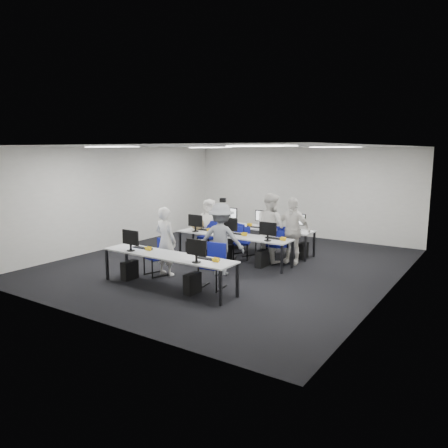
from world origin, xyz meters
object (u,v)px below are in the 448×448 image
Objects in this scene: chair_6 at (245,245)px; photographer at (221,239)px; desk_mid at (233,237)px; student_2 at (209,225)px; chair_7 at (281,251)px; student_3 at (292,231)px; student_0 at (166,241)px; chair_5 at (215,240)px; chair_4 at (277,252)px; chair_0 at (156,264)px; chair_1 at (213,274)px; desk_front at (168,257)px; chair_3 at (242,249)px; student_1 at (271,227)px; chair_2 at (208,243)px.

chair_6 is 0.54× the size of photographer.
student_2 is at bearing 149.27° from desk_mid.
chair_7 is at bearing 18.97° from chair_6.
student_0 is at bearing -128.63° from student_3.
photographer is at bearing -48.42° from chair_5.
chair_4 is 1.10× the size of chair_7.
chair_1 reaches higher than chair_0.
chair_5 is at bearing 114.12° from chair_0.
photographer reaches higher than chair_1.
photographer is at bearing -116.47° from chair_4.
student_3 is 2.10m from photographer.
student_0 reaches higher than desk_front.
photographer is (0.40, -1.60, 0.58)m from chair_3.
chair_1 is 2.77m from student_1.
student_0 is at bearing 61.60° from chair_0.
chair_1 is 2.67m from chair_3.
chair_0 is 3.38m from chair_7.
chair_7 is (2.21, -0.13, -0.02)m from chair_5.
student_2 is at bearing -154.25° from chair_6.
chair_7 is at bearing -14.14° from student_2.
student_0 reaches higher than chair_0.
photographer is (1.24, 0.89, 0.58)m from chair_0.
chair_4 is at bearing -20.25° from student_2.
chair_5 is at bearing 11.90° from student_1.
chair_7 is at bearing 78.53° from chair_1.
chair_0 is 0.59m from student_0.
photographer is at bearing -52.86° from chair_6.
chair_1 is 0.63× the size of student_2.
photographer is (0.54, -2.00, 0.56)m from chair_6.
chair_4 is 0.55× the size of photographer.
student_0 reaches higher than chair_3.
chair_1 is 3.64m from chair_5.
chair_6 reaches higher than chair_7.
desk_front is 3.78× the size of chair_0.
student_0 is (-0.70, -1.85, 0.13)m from desk_mid.
chair_7 is (1.85, 2.82, 0.00)m from chair_0.
desk_mid is at bearing -33.66° from chair_5.
student_0 reaches higher than chair_7.
chair_1 is 3.10m from chair_6.
student_2 is at bearing 116.62° from chair_0.
desk_front is 1.03m from student_0.
chair_6 is 0.53× the size of student_3.
chair_3 is at bearing 32.46° from student_1.
chair_5 reaches higher than desk_front.
student_1 is 1.07× the size of photographer.
photographer is (-0.62, -1.69, 0.55)m from chair_4.
chair_2 is at bearing -74.90° from student_2.
desk_mid is (0.00, 2.60, 0.00)m from desk_front.
chair_6 reaches higher than desk_mid.
chair_1 is at bearing -67.99° from student_2.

